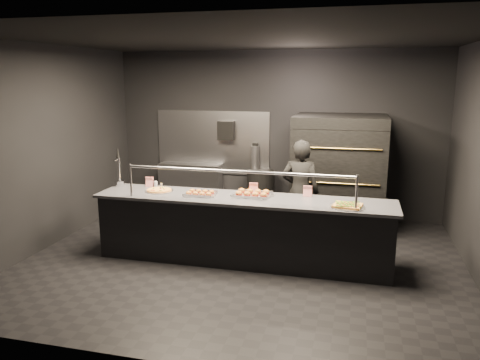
{
  "coord_description": "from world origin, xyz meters",
  "views": [
    {
      "loc": [
        1.47,
        -5.98,
        2.52
      ],
      "look_at": [
        -0.09,
        0.2,
        1.12
      ],
      "focal_mm": 35.0,
      "sensor_mm": 36.0,
      "label": 1
    }
  ],
  "objects_px": {
    "slider_tray_a": "(200,193)",
    "worker": "(300,192)",
    "towel_dispenser": "(226,130)",
    "slider_tray_b": "(252,194)",
    "fire_extinguisher": "(255,157)",
    "pizza_oven": "(339,172)",
    "beer_tap": "(119,175)",
    "service_counter": "(242,229)",
    "prep_shelf": "(191,187)",
    "trash_bin": "(261,193)",
    "round_pizza": "(159,190)",
    "square_pizza": "(348,206)"
  },
  "relations": [
    {
      "from": "pizza_oven",
      "to": "trash_bin",
      "type": "relative_size",
      "value": 2.24
    },
    {
      "from": "prep_shelf",
      "to": "beer_tap",
      "type": "distance_m",
      "value": 2.24
    },
    {
      "from": "towel_dispenser",
      "to": "trash_bin",
      "type": "distance_m",
      "value": 1.33
    },
    {
      "from": "pizza_oven",
      "to": "round_pizza",
      "type": "distance_m",
      "value": 3.07
    },
    {
      "from": "fire_extinguisher",
      "to": "slider_tray_a",
      "type": "relative_size",
      "value": 1.08
    },
    {
      "from": "round_pizza",
      "to": "slider_tray_b",
      "type": "bearing_deg",
      "value": 2.87
    },
    {
      "from": "service_counter",
      "to": "beer_tap",
      "type": "xyz_separation_m",
      "value": [
        -1.95,
        0.2,
        0.62
      ]
    },
    {
      "from": "pizza_oven",
      "to": "square_pizza",
      "type": "distance_m",
      "value": 2.06
    },
    {
      "from": "prep_shelf",
      "to": "fire_extinguisher",
      "type": "height_order",
      "value": "fire_extinguisher"
    },
    {
      "from": "fire_extinguisher",
      "to": "trash_bin",
      "type": "bearing_deg",
      "value": -50.19
    },
    {
      "from": "fire_extinguisher",
      "to": "pizza_oven",
      "type": "bearing_deg",
      "value": -17.89
    },
    {
      "from": "pizza_oven",
      "to": "prep_shelf",
      "type": "distance_m",
      "value": 2.88
    },
    {
      "from": "slider_tray_a",
      "to": "trash_bin",
      "type": "xyz_separation_m",
      "value": [
        0.4,
        2.24,
        -0.52
      ]
    },
    {
      "from": "slider_tray_b",
      "to": "worker",
      "type": "relative_size",
      "value": 0.37
    },
    {
      "from": "pizza_oven",
      "to": "trash_bin",
      "type": "height_order",
      "value": "pizza_oven"
    },
    {
      "from": "service_counter",
      "to": "round_pizza",
      "type": "xyz_separation_m",
      "value": [
        -1.24,
        0.05,
        0.47
      ]
    },
    {
      "from": "trash_bin",
      "to": "fire_extinguisher",
      "type": "bearing_deg",
      "value": 129.81
    },
    {
      "from": "prep_shelf",
      "to": "fire_extinguisher",
      "type": "xyz_separation_m",
      "value": [
        1.25,
        0.08,
        0.61
      ]
    },
    {
      "from": "towel_dispenser",
      "to": "beer_tap",
      "type": "xyz_separation_m",
      "value": [
        -1.05,
        -2.19,
        -0.46
      ]
    },
    {
      "from": "service_counter",
      "to": "trash_bin",
      "type": "relative_size",
      "value": 4.81
    },
    {
      "from": "trash_bin",
      "to": "pizza_oven",
      "type": "bearing_deg",
      "value": -12.89
    },
    {
      "from": "beer_tap",
      "to": "worker",
      "type": "height_order",
      "value": "worker"
    },
    {
      "from": "worker",
      "to": "prep_shelf",
      "type": "bearing_deg",
      "value": -29.59
    },
    {
      "from": "prep_shelf",
      "to": "trash_bin",
      "type": "height_order",
      "value": "prep_shelf"
    },
    {
      "from": "fire_extinguisher",
      "to": "trash_bin",
      "type": "xyz_separation_m",
      "value": [
        0.15,
        -0.18,
        -0.63
      ]
    },
    {
      "from": "service_counter",
      "to": "fire_extinguisher",
      "type": "xyz_separation_m",
      "value": [
        -0.35,
        2.4,
        0.6
      ]
    },
    {
      "from": "slider_tray_a",
      "to": "worker",
      "type": "relative_size",
      "value": 0.29
    },
    {
      "from": "fire_extinguisher",
      "to": "worker",
      "type": "xyz_separation_m",
      "value": [
        1.02,
        -1.42,
        -0.26
      ]
    },
    {
      "from": "towel_dispenser",
      "to": "fire_extinguisher",
      "type": "distance_m",
      "value": 0.74
    },
    {
      "from": "slider_tray_b",
      "to": "square_pizza",
      "type": "distance_m",
      "value": 1.32
    },
    {
      "from": "prep_shelf",
      "to": "slider_tray_b",
      "type": "bearing_deg",
      "value": -52.16
    },
    {
      "from": "prep_shelf",
      "to": "round_pizza",
      "type": "xyz_separation_m",
      "value": [
        0.36,
        -2.27,
        0.49
      ]
    },
    {
      "from": "square_pizza",
      "to": "slider_tray_b",
      "type": "bearing_deg",
      "value": 168.32
    },
    {
      "from": "round_pizza",
      "to": "prep_shelf",
      "type": "bearing_deg",
      "value": 98.91
    },
    {
      "from": "pizza_oven",
      "to": "trash_bin",
      "type": "bearing_deg",
      "value": 167.11
    },
    {
      "from": "worker",
      "to": "round_pizza",
      "type": "bearing_deg",
      "value": 26.98
    },
    {
      "from": "service_counter",
      "to": "slider_tray_b",
      "type": "distance_m",
      "value": 0.51
    },
    {
      "from": "worker",
      "to": "trash_bin",
      "type": "bearing_deg",
      "value": -54.02
    },
    {
      "from": "fire_extinguisher",
      "to": "prep_shelf",
      "type": "bearing_deg",
      "value": -176.34
    },
    {
      "from": "pizza_oven",
      "to": "beer_tap",
      "type": "distance_m",
      "value": 3.58
    },
    {
      "from": "service_counter",
      "to": "square_pizza",
      "type": "xyz_separation_m",
      "value": [
        1.4,
        -0.15,
        0.47
      ]
    },
    {
      "from": "beer_tap",
      "to": "service_counter",
      "type": "bearing_deg",
      "value": -5.84
    },
    {
      "from": "prep_shelf",
      "to": "service_counter",
      "type": "bearing_deg",
      "value": -55.41
    },
    {
      "from": "towel_dispenser",
      "to": "square_pizza",
      "type": "xyz_separation_m",
      "value": [
        2.3,
        -2.54,
        -0.61
      ]
    },
    {
      "from": "towel_dispenser",
      "to": "slider_tray_b",
      "type": "distance_m",
      "value": 2.56
    },
    {
      "from": "towel_dispenser",
      "to": "slider_tray_a",
      "type": "height_order",
      "value": "towel_dispenser"
    },
    {
      "from": "towel_dispenser",
      "to": "slider_tray_a",
      "type": "relative_size",
      "value": 0.75
    },
    {
      "from": "round_pizza",
      "to": "trash_bin",
      "type": "bearing_deg",
      "value": 64.33
    },
    {
      "from": "towel_dispenser",
      "to": "trash_bin",
      "type": "xyz_separation_m",
      "value": [
        0.7,
        -0.17,
        -1.12
      ]
    },
    {
      "from": "fire_extinguisher",
      "to": "square_pizza",
      "type": "xyz_separation_m",
      "value": [
        1.75,
        -2.55,
        -0.12
      ]
    }
  ]
}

